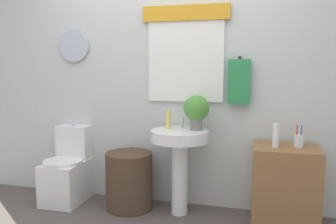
{
  "coord_description": "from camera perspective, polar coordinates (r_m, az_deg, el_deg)",
  "views": [
    {
      "loc": [
        0.87,
        -2.16,
        1.35
      ],
      "look_at": [
        0.08,
        0.8,
        0.95
      ],
      "focal_mm": 37.29,
      "sensor_mm": 36.0,
      "label": 1
    }
  ],
  "objects": [
    {
      "name": "toilet",
      "position": [
        3.72,
        -15.99,
        -9.41
      ],
      "size": [
        0.38,
        0.51,
        0.77
      ],
      "color": "white",
      "rests_on": "ground_plane"
    },
    {
      "name": "back_wall",
      "position": [
        3.42,
        0.25,
        6.64
      ],
      "size": [
        4.4,
        0.18,
        2.6
      ],
      "color": "silver",
      "rests_on": "ground_plane"
    },
    {
      "name": "toothbrush_cup",
      "position": [
        3.11,
        20.58,
        -4.43
      ],
      "size": [
        0.08,
        0.08,
        0.19
      ],
      "color": "silver",
      "rests_on": "wooden_cabinet"
    },
    {
      "name": "wooden_cabinet",
      "position": [
        3.18,
        18.57,
        -11.44
      ],
      "size": [
        0.54,
        0.44,
        0.69
      ],
      "primitive_type": "cube",
      "color": "olive",
      "rests_on": "ground_plane"
    },
    {
      "name": "faucet",
      "position": [
        3.25,
        2.4,
        -1.74
      ],
      "size": [
        0.03,
        0.03,
        0.1
      ],
      "primitive_type": "cylinder",
      "color": "silver",
      "rests_on": "pedestal_sink"
    },
    {
      "name": "soap_bottle",
      "position": [
        3.2,
        0.03,
        -1.26
      ],
      "size": [
        0.05,
        0.05,
        0.17
      ],
      "primitive_type": "cylinder",
      "color": "#DBD166",
      "rests_on": "pedestal_sink"
    },
    {
      "name": "laundry_hamper",
      "position": [
        3.41,
        -6.37,
        -11.08
      ],
      "size": [
        0.45,
        0.45,
        0.54
      ],
      "primitive_type": "cylinder",
      "color": "#4C3828",
      "rests_on": "ground_plane"
    },
    {
      "name": "potted_plant",
      "position": [
        3.14,
        4.66,
        0.38
      ],
      "size": [
        0.23,
        0.23,
        0.31
      ],
      "color": "slate",
      "rests_on": "pedestal_sink"
    },
    {
      "name": "lotion_bottle",
      "position": [
        3.03,
        17.18,
        -3.69
      ],
      "size": [
        0.05,
        0.05,
        0.2
      ],
      "primitive_type": "cylinder",
      "color": "white",
      "rests_on": "wooden_cabinet"
    },
    {
      "name": "pedestal_sink",
      "position": [
        3.18,
        1.9,
        -6.36
      ],
      "size": [
        0.52,
        0.52,
        0.78
      ],
      "color": "white",
      "rests_on": "ground_plane"
    }
  ]
}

